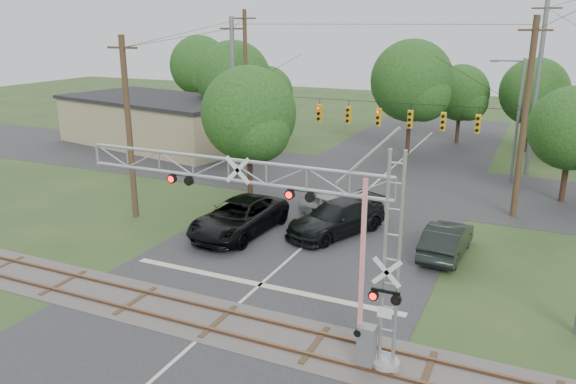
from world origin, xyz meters
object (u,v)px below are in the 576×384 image
at_px(sedan_silver, 333,207).
at_px(pickup_black, 239,217).
at_px(traffic_signal_span, 377,112).
at_px(streetlight, 516,115).
at_px(car_dark, 337,218).
at_px(commercial_building, 159,121).
at_px(crossing_gantry, 288,222).

bearing_deg(sedan_silver, pickup_black, 160.49).
bearing_deg(traffic_signal_span, streetlight, 45.52).
distance_m(pickup_black, streetlight, 21.77).
xyz_separation_m(car_dark, commercial_building, (-23.41, 15.51, 1.32)).
bearing_deg(streetlight, commercial_building, 179.20).
distance_m(car_dark, commercial_building, 28.11).
bearing_deg(crossing_gantry, traffic_signal_span, 97.02).
relative_size(traffic_signal_span, commercial_building, 0.95).
bearing_deg(car_dark, commercial_building, 171.42).
bearing_deg(commercial_building, car_dark, -22.15).
bearing_deg(commercial_building, crossing_gantry, -34.84).
bearing_deg(crossing_gantry, pickup_black, 128.07).
xyz_separation_m(commercial_building, streetlight, (31.19, -0.43, 2.69)).
bearing_deg(car_dark, streetlight, 87.64).
height_order(pickup_black, car_dark, pickup_black).
height_order(pickup_black, streetlight, streetlight).
bearing_deg(car_dark, traffic_signal_span, 115.18).
xyz_separation_m(pickup_black, commercial_building, (-18.54, 17.69, 1.28)).
height_order(traffic_signal_span, commercial_building, traffic_signal_span).
bearing_deg(traffic_signal_span, sedan_silver, -101.09).
distance_m(crossing_gantry, streetlight, 26.90).
bearing_deg(sedan_silver, car_dark, -131.88).
height_order(crossing_gantry, car_dark, crossing_gantry).
bearing_deg(pickup_black, crossing_gantry, -48.76).
bearing_deg(pickup_black, car_dark, 27.28).
distance_m(traffic_signal_span, pickup_black, 11.50).
bearing_deg(streetlight, sedan_silver, -124.15).
relative_size(crossing_gantry, pickup_black, 1.81).
distance_m(sedan_silver, streetlight, 16.23).
distance_m(pickup_black, sedan_silver, 5.77).
bearing_deg(car_dark, pickup_black, -130.93).
xyz_separation_m(traffic_signal_span, sedan_silver, (-0.98, -5.01, -4.94)).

